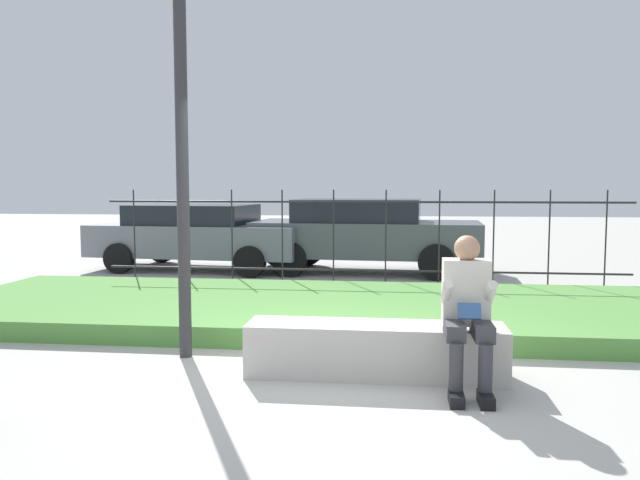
% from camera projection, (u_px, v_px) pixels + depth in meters
% --- Properties ---
extents(ground_plane, '(60.00, 60.00, 0.00)m').
position_uv_depth(ground_plane, '(330.00, 374.00, 5.52)').
color(ground_plane, '#B2AFA8').
extents(stone_bench, '(2.25, 0.51, 0.46)m').
position_uv_depth(stone_bench, '(375.00, 353.00, 5.45)').
color(stone_bench, beige).
rests_on(stone_bench, ground_plane).
extents(person_seated_reader, '(0.42, 0.73, 1.26)m').
position_uv_depth(person_seated_reader, '(467.00, 306.00, 5.04)').
color(person_seated_reader, black).
rests_on(person_seated_reader, ground_plane).
extents(grass_berm, '(10.32, 3.30, 0.22)m').
position_uv_depth(grass_berm, '(350.00, 310.00, 7.84)').
color(grass_berm, '#569342').
rests_on(grass_berm, ground_plane).
extents(iron_fence, '(8.32, 0.03, 1.61)m').
position_uv_depth(iron_fence, '(360.00, 238.00, 9.90)').
color(iron_fence, '#232326').
rests_on(iron_fence, ground_plane).
extents(car_parked_left, '(4.35, 2.28, 1.29)m').
position_uv_depth(car_parked_left, '(200.00, 234.00, 12.48)').
color(car_parked_left, slate).
rests_on(car_parked_left, ground_plane).
extents(car_parked_center, '(4.39, 2.11, 1.41)m').
position_uv_depth(car_parked_center, '(364.00, 233.00, 12.03)').
color(car_parked_center, '#4C5156').
rests_on(car_parked_center, ground_plane).
extents(street_lamp, '(0.28, 0.28, 3.74)m').
position_uv_depth(street_lamp, '(181.00, 116.00, 5.88)').
color(street_lamp, '#2D2D30').
rests_on(street_lamp, ground_plane).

